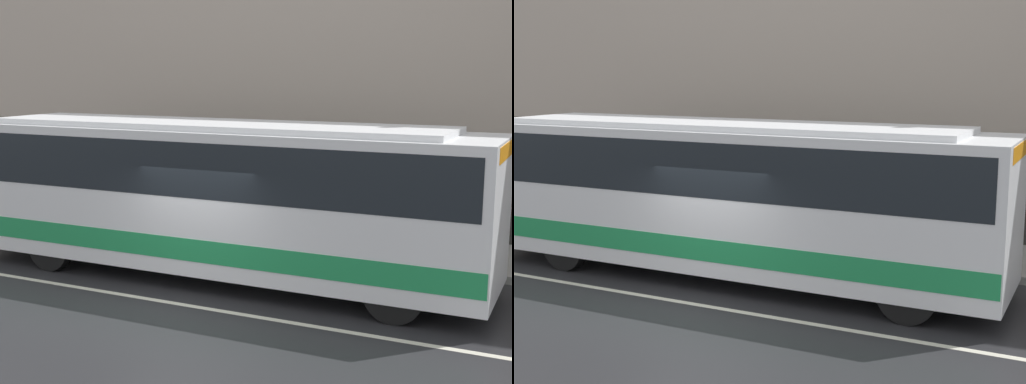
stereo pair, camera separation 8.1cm
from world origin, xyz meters
TOP-DOWN VIEW (x-y plane):
  - ground_plane at (0.00, 0.00)m, footprint 60.00×60.00m
  - sidewalk at (0.00, 5.47)m, footprint 60.00×2.94m
  - building_facade at (0.00, 7.08)m, footprint 60.00×0.35m
  - lane_stripe at (0.00, 0.00)m, footprint 54.00×0.14m
  - transit_bus at (-0.37, 1.90)m, footprint 11.72×2.60m
  - pedestrian_waiting at (-4.12, 5.40)m, footprint 0.36×0.36m

SIDE VIEW (x-z plane):
  - ground_plane at x=0.00m, z-range 0.00..0.00m
  - lane_stripe at x=0.00m, z-range 0.00..0.01m
  - sidewalk at x=0.00m, z-range 0.00..0.17m
  - pedestrian_waiting at x=-4.12m, z-range 0.11..1.71m
  - transit_bus at x=-0.37m, z-range 0.21..3.52m
  - building_facade at x=0.00m, z-range -0.20..11.38m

